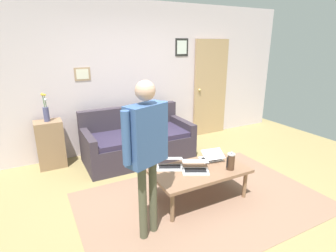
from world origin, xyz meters
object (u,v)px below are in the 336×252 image
object	(u,v)px
laptop_right	(170,164)
person_standing	(146,142)
laptop_left	(211,157)
laptop_center	(195,168)
coffee_table	(199,172)
side_shelf	(51,144)
couch	(137,142)
french_press	(231,161)
interior_door	(210,88)
flower_vase	(46,112)

from	to	relation	value
laptop_right	person_standing	distance (m)	1.00
person_standing	laptop_left	bearing A→B (deg)	-157.24
person_standing	laptop_center	bearing A→B (deg)	-158.02
coffee_table	side_shelf	size ratio (longest dim) A/B	1.58
side_shelf	coffee_table	bearing A→B (deg)	129.95
couch	french_press	world-z (taller)	couch
laptop_center	laptop_right	bearing A→B (deg)	-45.21
couch	laptop_center	world-z (taller)	couch
coffee_table	laptop_left	size ratio (longest dim) A/B	3.74
laptop_left	french_press	distance (m)	0.36
interior_door	laptop_center	size ratio (longest dim) A/B	4.82
french_press	person_standing	xyz separation A→B (m)	(1.22, 0.15, 0.53)
laptop_left	laptop_right	xyz separation A→B (m)	(0.62, -0.07, 0.00)
side_shelf	laptop_right	bearing A→B (deg)	127.55
laptop_right	side_shelf	distance (m)	2.14
side_shelf	person_standing	world-z (taller)	person_standing
laptop_right	side_shelf	bearing A→B (deg)	-52.45
coffee_table	laptop_right	size ratio (longest dim) A/B	2.94
laptop_right	side_shelf	size ratio (longest dim) A/B	0.54
side_shelf	interior_door	bearing A→B (deg)	-176.73
laptop_left	person_standing	xyz separation A→B (m)	(1.18, 0.49, 0.60)
laptop_left	side_shelf	world-z (taller)	side_shelf
french_press	side_shelf	xyz separation A→B (m)	(1.97, -2.12, -0.14)
couch	laptop_right	bearing A→B (deg)	86.94
couch	person_standing	bearing A→B (deg)	71.68
person_standing	side_shelf	bearing A→B (deg)	-71.77
side_shelf	person_standing	xyz separation A→B (m)	(-0.75, 2.26, 0.67)
coffee_table	laptop_left	xyz separation A→B (m)	(-0.31, -0.16, 0.08)
laptop_left	french_press	xyz separation A→B (m)	(-0.04, 0.35, 0.07)
laptop_right	side_shelf	world-z (taller)	side_shelf
interior_door	person_standing	world-z (taller)	interior_door
interior_door	couch	xyz separation A→B (m)	(1.94, 0.55, -0.72)
french_press	person_standing	size ratio (longest dim) A/B	0.15
interior_door	laptop_right	xyz separation A→B (m)	(2.01, 1.89, -0.57)
person_standing	interior_door	bearing A→B (deg)	-136.33
laptop_right	person_standing	xyz separation A→B (m)	(0.56, 0.57, 0.60)
interior_door	person_standing	xyz separation A→B (m)	(2.57, 2.45, 0.04)
coffee_table	laptop_left	distance (m)	0.36
couch	laptop_center	bearing A→B (deg)	96.14
french_press	laptop_left	bearing A→B (deg)	-83.12
flower_vase	french_press	bearing A→B (deg)	132.92
laptop_right	french_press	xyz separation A→B (m)	(-0.66, 0.42, 0.07)
couch	laptop_left	distance (m)	1.52
interior_door	laptop_left	world-z (taller)	interior_door
couch	person_standing	xyz separation A→B (m)	(0.63, 1.90, 0.76)
couch	interior_door	bearing A→B (deg)	-164.20
french_press	couch	bearing A→B (deg)	-71.43
laptop_left	flower_vase	bearing A→B (deg)	-42.54
couch	person_standing	world-z (taller)	person_standing
laptop_right	flower_vase	bearing A→B (deg)	-52.41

